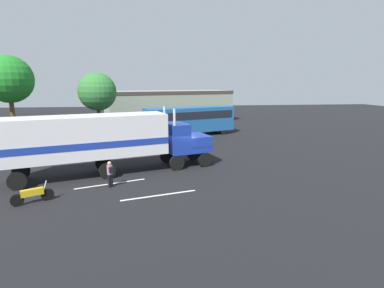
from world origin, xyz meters
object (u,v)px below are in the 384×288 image
(parked_car, at_px, (70,138))
(tree_center, at_px, (9,80))
(parked_bus, at_px, (190,119))
(motorcycle, at_px, (33,195))
(semi_truck, at_px, (105,139))
(person_bystander, at_px, (110,173))
(tree_left, at_px, (97,92))

(parked_car, distance_m, tree_center, 8.57)
(parked_bus, bearing_deg, motorcycle, -118.89)
(semi_truck, height_order, motorcycle, semi_truck)
(person_bystander, xyz_separation_m, parked_bus, (7.02, 17.49, 1.17))
(parked_bus, height_order, motorcycle, parked_bus)
(person_bystander, relative_size, tree_left, 0.22)
(person_bystander, relative_size, motorcycle, 0.85)
(semi_truck, bearing_deg, motorcycle, -122.68)
(parked_bus, xyz_separation_m, tree_left, (-11.01, 2.47, 3.11))
(semi_truck, xyz_separation_m, tree_left, (-3.36, 17.13, 2.65))
(parked_bus, bearing_deg, tree_left, 167.33)
(parked_bus, distance_m, tree_left, 11.70)
(semi_truck, distance_m, parked_bus, 16.54)
(parked_bus, relative_size, motorcycle, 5.85)
(parked_bus, height_order, tree_center, tree_center)
(tree_left, distance_m, tree_center, 9.28)
(tree_left, bearing_deg, semi_truck, -78.91)
(person_bystander, height_order, tree_center, tree_center)
(motorcycle, bearing_deg, person_bystander, 28.41)
(tree_left, bearing_deg, motorcycle, -89.37)
(person_bystander, distance_m, tree_center, 19.96)
(motorcycle, relative_size, tree_left, 0.26)
(person_bystander, height_order, motorcycle, person_bystander)
(parked_bus, distance_m, parked_car, 13.51)
(semi_truck, distance_m, person_bystander, 3.33)
(parked_car, bearing_deg, tree_center, 162.51)
(person_bystander, distance_m, motorcycle, 4.28)
(parked_bus, distance_m, motorcycle, 22.35)
(person_bystander, bearing_deg, tree_left, 101.31)
(person_bystander, xyz_separation_m, motorcycle, (-3.75, -2.03, -0.41))
(person_bystander, bearing_deg, parked_car, 113.49)
(parked_car, relative_size, motorcycle, 2.48)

